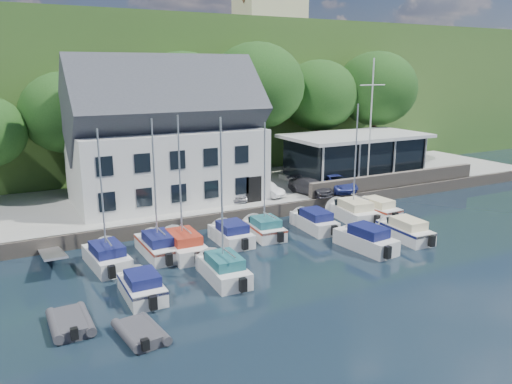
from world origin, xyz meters
TOP-DOWN VIEW (x-y plane):
  - ground at (0.00, 0.00)m, footprint 180.00×180.00m
  - quay at (0.00, 17.50)m, footprint 60.00×13.00m
  - quay_face at (0.00, 11.00)m, footprint 60.00×0.30m
  - hillside at (0.00, 62.00)m, footprint 160.00×75.00m
  - field_patch at (8.00, 70.00)m, footprint 50.00×30.00m
  - farmhouse at (22.00, 52.00)m, footprint 10.40×7.00m
  - harbor_building at (-7.00, 16.50)m, footprint 14.40×8.20m
  - club_pavilion at (11.00, 16.00)m, footprint 13.20×7.20m
  - seawall at (12.00, 11.40)m, footprint 18.00×0.50m
  - gangway at (-16.50, 9.00)m, footprint 1.20×6.00m
  - car_silver at (-2.40, 13.86)m, footprint 1.89×3.39m
  - car_white at (0.29, 13.77)m, footprint 1.96×3.57m
  - car_dgrey at (3.80, 12.55)m, footprint 2.54×4.55m
  - car_blue at (6.26, 12.62)m, footprint 1.89×4.26m
  - flagpole at (9.62, 12.42)m, footprint 2.60×0.20m
  - tree_1 at (-13.35, 22.13)m, footprint 7.19×7.19m
  - tree_2 at (-3.45, 22.11)m, footprint 8.42×8.42m
  - tree_3 at (3.98, 22.36)m, footprint 9.14×9.14m
  - tree_4 at (11.35, 22.63)m, footprint 8.00×8.00m
  - tree_5 at (17.84, 21.37)m, footprint 8.65×8.65m
  - boat_r1_0 at (-13.76, 7.11)m, footprint 2.48×6.00m
  - boat_r1_1 at (-10.66, 7.47)m, footprint 2.02×6.10m
  - boat_r1_2 at (-9.26, 7.02)m, footprint 2.16×6.65m
  - boat_r1_3 at (-5.80, 7.44)m, footprint 2.08×5.22m
  - boat_r1_4 at (-3.28, 7.54)m, footprint 2.37×5.11m
  - boat_r1_5 at (0.55, 7.27)m, footprint 2.21×5.93m
  - boat_r1_6 at (4.38, 7.77)m, footprint 2.83×6.43m
  - boat_r1_7 at (6.52, 7.72)m, footprint 2.13×6.00m
  - boat_r2_0 at (-13.06, 2.27)m, footprint 1.91×4.85m
  - boat_r2_1 at (-8.62, 2.41)m, footprint 2.16×5.92m
  - boat_r2_3 at (1.13, 2.44)m, footprint 2.54×6.18m
  - boat_r2_4 at (4.69, 2.71)m, footprint 2.12×5.88m
  - dinghy_0 at (-16.65, 0.73)m, footprint 1.83×3.00m
  - dinghy_1 at (-14.15, -1.49)m, footprint 2.02×2.99m

SIDE VIEW (x-z plane):
  - ground at x=0.00m, z-range 0.00..0.00m
  - gangway at x=-16.50m, z-range -0.70..0.70m
  - dinghy_1 at x=-14.15m, z-range 0.00..0.65m
  - dinghy_0 at x=-16.65m, z-range 0.00..0.69m
  - quay at x=0.00m, z-range 0.00..1.00m
  - quay_face at x=0.00m, z-range 0.00..1.00m
  - boat_r2_0 at x=-13.06m, z-range 0.00..1.36m
  - boat_r1_3 at x=-5.80m, z-range 0.00..1.43m
  - boat_r1_5 at x=0.55m, z-range 0.00..1.44m
  - boat_r1_7 at x=6.52m, z-range 0.00..1.45m
  - boat_r2_4 at x=4.69m, z-range 0.00..1.46m
  - boat_r2_3 at x=1.13m, z-range 0.00..1.57m
  - car_silver at x=-2.40m, z-range 1.00..2.09m
  - car_white at x=0.29m, z-range 1.00..2.11m
  - seawall at x=12.00m, z-range 1.00..2.20m
  - car_dgrey at x=3.80m, z-range 1.00..2.25m
  - car_blue at x=6.26m, z-range 1.00..2.43m
  - club_pavilion at x=11.00m, z-range 1.00..5.10m
  - boat_r1_4 at x=-3.28m, z-range 0.00..8.26m
  - boat_r2_1 at x=-8.62m, z-range 0.00..8.75m
  - boat_r1_0 at x=-13.76m, z-range 0.00..8.79m
  - boat_r1_1 at x=-10.66m, z-range 0.00..8.81m
  - boat_r1_2 at x=-9.26m, z-range 0.00..8.89m
  - boat_r1_6 at x=4.38m, z-range 0.00..9.54m
  - harbor_building at x=-7.00m, z-range 1.00..9.70m
  - tree_1 at x=-13.35m, z-range 1.00..10.82m
  - flagpole at x=9.62m, z-range 1.00..11.85m
  - tree_4 at x=11.35m, z-range 1.00..11.93m
  - tree_2 at x=-3.45m, z-range 1.00..12.51m
  - tree_5 at x=17.84m, z-range 1.00..12.83m
  - tree_3 at x=3.98m, z-range 1.00..13.50m
  - hillside at x=0.00m, z-range 0.00..16.00m
  - field_patch at x=8.00m, z-range 16.00..16.30m
  - farmhouse at x=22.00m, z-range 16.00..24.20m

